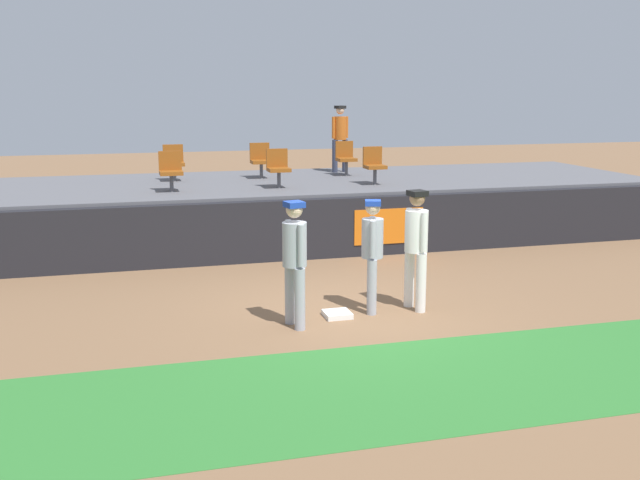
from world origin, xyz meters
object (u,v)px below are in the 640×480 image
seat_back_center (261,158)px  seat_back_left (174,161)px  seat_front_left (171,169)px  first_base (337,314)px  seat_front_right (374,163)px  player_fielder_home (416,241)px  seat_front_center (278,166)px  player_runner_visitor (295,255)px  player_coach_visitor (372,248)px  spectator_hooded (340,134)px  seat_back_right (346,156)px

seat_back_center → seat_back_left: bearing=-180.0°
seat_front_left → first_base: bearing=-69.1°
seat_front_right → seat_back_left: bearing=157.3°
player_fielder_home → seat_front_left: (-3.35, 5.27, 0.67)m
seat_front_center → seat_front_left: size_ratio=1.00×
first_base → player_runner_visitor: 1.30m
seat_back_center → player_coach_visitor: bearing=-86.8°
seat_back_left → seat_front_right: same height
first_base → spectator_hooded: 8.55m
first_base → seat_front_left: bearing=110.9°
seat_front_right → player_runner_visitor: bearing=-119.4°
player_fielder_home → first_base: bearing=-96.8°
seat_front_center → seat_back_left: size_ratio=1.00×
player_fielder_home → seat_back_center: (-1.10, 7.07, 0.67)m
seat_back_right → spectator_hooded: size_ratio=0.50×
seat_front_right → seat_back_right: bearing=93.6°
seat_back_center → seat_back_left: same height
seat_back_left → spectator_hooded: (4.26, 0.74, 0.51)m
first_base → seat_back_right: bearing=71.9°
seat_front_right → seat_front_left: 4.50m
player_fielder_home → player_runner_visitor: (-2.03, -0.36, -0.02)m
player_fielder_home → seat_front_right: size_ratio=2.25×
seat_back_right → spectator_hooded: (0.08, 0.74, 0.51)m
player_fielder_home → player_runner_visitor: player_fielder_home is taller
seat_front_center → seat_front_left: bearing=180.0°
first_base → player_coach_visitor: size_ratio=0.23×
player_runner_visitor → seat_back_right: size_ratio=2.21×
player_runner_visitor → player_coach_visitor: bearing=95.2°
player_runner_visitor → player_fielder_home: bearing=88.2°
seat_front_right → seat_front_center: bearing=180.0°
seat_back_left → seat_front_center: bearing=-40.7°
seat_back_right → seat_front_right: 1.80m
player_coach_visitor → spectator_hooded: 8.07m
seat_back_right → seat_front_center: size_ratio=1.00×
seat_back_center → seat_front_left: size_ratio=1.00×
player_coach_visitor → seat_front_right: seat_front_right is taller
seat_front_center → seat_front_left: same height
player_runner_visitor → seat_front_right: (3.18, 5.63, 0.68)m
seat_back_left → player_fielder_home: bearing=-66.0°
player_fielder_home → spectator_hooded: bearing=161.4°
seat_back_left → spectator_hooded: size_ratio=0.50×
seat_back_left → player_coach_visitor: bearing=-70.8°
seat_back_left → seat_back_center: bearing=0.0°
seat_front_right → spectator_hooded: spectator_hooded is taller
first_base → seat_back_center: (0.20, 7.15, 1.72)m
player_runner_visitor → seat_back_left: bearing=176.6°
player_runner_visitor → seat_front_right: 6.50m
seat_back_center → spectator_hooded: (2.21, 0.74, 0.51)m
first_base → player_coach_visitor: player_coach_visitor is taller
player_coach_visitor → seat_back_center: bearing=-158.6°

